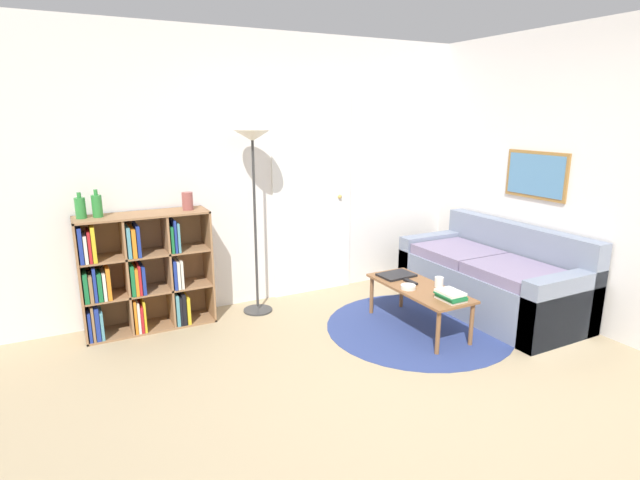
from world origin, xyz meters
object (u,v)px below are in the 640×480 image
object	(u,v)px
couch	(494,280)
vase_on_shelf	(187,201)
bottle_middle	(97,206)
bookshelf	(140,275)
bowl	(408,287)
bottle_left	(80,208)
floor_lamp	(253,158)
laptop	(396,275)
cup	(439,282)
coffee_table	(419,291)

from	to	relation	value
couch	vase_on_shelf	xyz separation A→B (m)	(-2.64, 1.08, 0.82)
bottle_middle	vase_on_shelf	bearing A→B (deg)	-1.58
bookshelf	bottle_middle	size ratio (longest dim) A/B	4.79
bowl	bottle_left	world-z (taller)	bottle_left
floor_lamp	couch	world-z (taller)	floor_lamp
laptop	floor_lamp	bearing A→B (deg)	147.82
couch	bookshelf	bearing A→B (deg)	160.59
laptop	bottle_left	xyz separation A→B (m)	(-2.55, 0.81, 0.72)
vase_on_shelf	bottle_middle	bearing A→B (deg)	178.42
bookshelf	bottle_middle	bearing A→B (deg)	177.06
bookshelf	bottle_left	size ratio (longest dim) A/B	5.14
couch	cup	xyz separation A→B (m)	(-0.79, -0.12, 0.14)
coffee_table	floor_lamp	bearing A→B (deg)	137.38
bowl	laptop	bearing A→B (deg)	70.72
laptop	bottle_middle	distance (m)	2.66
coffee_table	bowl	size ratio (longest dim) A/B	8.01
floor_lamp	bowl	bearing A→B (deg)	-46.00
couch	vase_on_shelf	bearing A→B (deg)	157.70
cup	bottle_middle	world-z (taller)	bottle_middle
bottle_left	coffee_table	bearing A→B (deg)	-24.09
couch	bottle_middle	bearing A→B (deg)	161.86
bowl	cup	xyz separation A→B (m)	(0.27, -0.08, 0.03)
bowl	bottle_left	xyz separation A→B (m)	(-2.43, 1.14, 0.71)
floor_lamp	couch	bearing A→B (deg)	-25.80
cup	bottle_middle	xyz separation A→B (m)	(-2.57, 1.22, 0.69)
bottle_left	laptop	bearing A→B (deg)	-17.71
couch	cup	bearing A→B (deg)	-171.42
vase_on_shelf	cup	bearing A→B (deg)	-33.00
bottle_left	bottle_middle	xyz separation A→B (m)	(0.12, -0.00, 0.01)
laptop	cup	bearing A→B (deg)	-69.72
laptop	bowl	distance (m)	0.35
floor_lamp	bowl	distance (m)	1.78
bottle_left	bottle_middle	distance (m)	0.12
bookshelf	couch	size ratio (longest dim) A/B	0.62
cup	bottle_left	world-z (taller)	bottle_left
bookshelf	vase_on_shelf	bearing A→B (deg)	-0.74
vase_on_shelf	laptop	bearing A→B (deg)	-24.93
bottle_middle	coffee_table	bearing A→B (deg)	-25.08
coffee_table	vase_on_shelf	size ratio (longest dim) A/B	6.60
bottle_middle	floor_lamp	bearing A→B (deg)	-4.78
coffee_table	bottle_left	size ratio (longest dim) A/B	4.84
bowl	vase_on_shelf	world-z (taller)	vase_on_shelf
coffee_table	bottle_middle	world-z (taller)	bottle_middle
bowl	floor_lamp	bearing A→B (deg)	134.00
floor_lamp	couch	xyz separation A→B (m)	(2.05, -0.99, -1.18)
floor_lamp	coffee_table	xyz separation A→B (m)	(1.12, -1.03, -1.12)
laptop	vase_on_shelf	size ratio (longest dim) A/B	2.12
bowl	vase_on_shelf	bearing A→B (deg)	144.68
couch	bottle_left	bearing A→B (deg)	162.40
laptop	coffee_table	bearing A→B (deg)	-89.30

